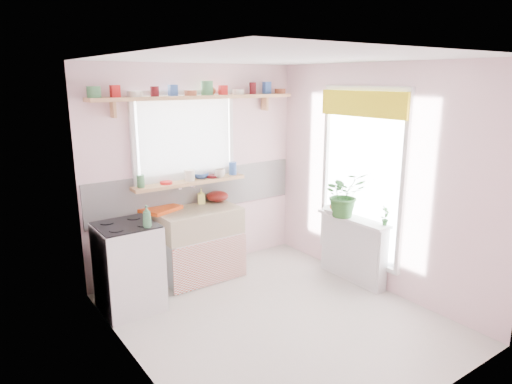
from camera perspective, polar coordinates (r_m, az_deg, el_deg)
room at (r=5.29m, az=2.61°, el=3.57°), size 3.20×3.20×3.20m
sink_unit at (r=5.47m, az=-7.09°, el=-6.40°), size 0.95×0.65×1.11m
cooker at (r=4.90m, az=-15.64°, el=-8.96°), size 0.58×0.58×0.93m
radiator_ledge at (r=5.51m, az=12.06°, el=-6.83°), size 0.22×0.95×0.78m
windowsill at (r=5.42m, az=-8.26°, el=1.21°), size 1.40×0.22×0.04m
pine_shelf at (r=5.36m, az=-7.13°, el=11.68°), size 2.52×0.24×0.04m
shelf_crockery at (r=5.34m, az=-7.57°, el=12.45°), size 2.47×0.11×0.12m
sill_crockery at (r=5.41m, az=-8.29°, el=2.00°), size 1.35×0.11×0.12m
dish_tray at (r=5.35m, az=-11.82°, el=-2.09°), size 0.51×0.45×0.04m
colander at (r=5.66m, az=-4.85°, el=-0.51°), size 0.33×0.33×0.13m
jade_plant at (r=5.32m, az=10.97°, el=-0.28°), size 0.58×0.54×0.53m
fruit_bowl at (r=5.45m, az=10.10°, el=-2.35°), size 0.42×0.42×0.08m
herb_pot at (r=5.13m, az=15.85°, el=-2.85°), size 0.14×0.11×0.22m
soap_bottle_sink at (r=5.56m, az=-6.86°, el=-0.52°), size 0.11×0.11×0.19m
sill_cup at (r=5.53m, az=-4.57°, el=2.34°), size 0.15×0.15×0.11m
sill_bowl at (r=5.55m, az=-6.96°, el=2.08°), size 0.21×0.21×0.06m
shelf_vase at (r=5.50m, az=-5.74°, el=12.71°), size 0.17×0.17×0.14m
cooker_bottle at (r=4.56m, az=-13.49°, el=-2.99°), size 0.09×0.09×0.22m
fruit at (r=5.44m, az=10.13°, el=-1.71°), size 0.20×0.14×0.10m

